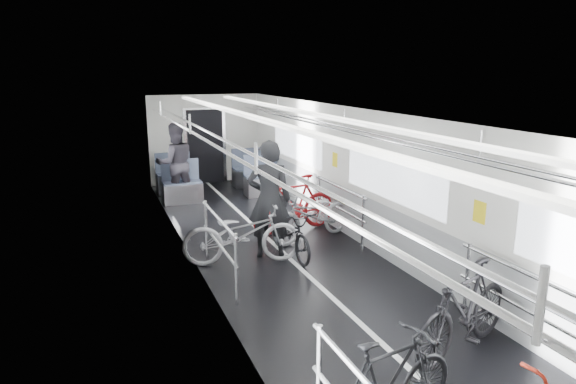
% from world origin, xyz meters
% --- Properties ---
extents(car_shell, '(3.02, 14.01, 2.41)m').
position_xyz_m(car_shell, '(0.00, 1.78, 1.13)').
color(car_shell, black).
rests_on(car_shell, ground).
extents(bike_left_mid, '(1.57, 0.71, 0.91)m').
position_xyz_m(bike_left_mid, '(-0.74, -3.52, 0.46)').
color(bike_left_mid, black).
rests_on(bike_left_mid, floor).
extents(bike_left_far, '(2.00, 1.00, 1.00)m').
position_xyz_m(bike_left_far, '(-0.77, 0.75, 0.50)').
color(bike_left_far, '#ADAEB2').
rests_on(bike_left_far, floor).
extents(bike_right_near, '(1.80, 1.03, 1.04)m').
position_xyz_m(bike_right_near, '(0.71, -2.73, 0.52)').
color(bike_right_near, black).
rests_on(bike_right_near, floor).
extents(bike_right_mid, '(1.93, 1.15, 0.96)m').
position_xyz_m(bike_right_mid, '(0.76, 1.42, 0.48)').
color(bike_right_mid, '#9A9B9F').
rests_on(bike_right_mid, floor).
extents(bike_right_far, '(1.87, 0.80, 1.09)m').
position_xyz_m(bike_right_far, '(0.63, 2.02, 0.55)').
color(bike_right_far, '#A01317').
rests_on(bike_right_far, floor).
extents(bike_aisle, '(0.61, 1.57, 0.81)m').
position_xyz_m(bike_aisle, '(0.07, 0.80, 0.41)').
color(bike_aisle, black).
rests_on(bike_aisle, floor).
extents(person_standing, '(0.83, 0.68, 1.96)m').
position_xyz_m(person_standing, '(-0.26, 0.90, 0.98)').
color(person_standing, black).
rests_on(person_standing, floor).
extents(person_seated, '(0.96, 0.77, 1.87)m').
position_xyz_m(person_seated, '(-1.12, 5.06, 0.93)').
color(person_seated, '#27252B').
rests_on(person_seated, floor).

